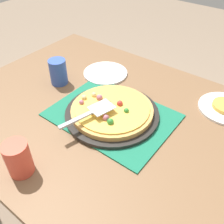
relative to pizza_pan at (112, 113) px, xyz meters
The scene contains 9 objects.
ground_plane 0.76m from the pizza_pan, ahead, with size 8.00×8.00×0.00m, color #84705B.
dining_table 0.12m from the pizza_pan, ahead, with size 1.40×1.00×0.75m.
placemat 0.01m from the pizza_pan, ahead, with size 0.48×0.36×0.01m, color #196B4C.
pizza_pan is the anchor object (origin of this frame).
pizza 0.02m from the pizza_pan, 32.54° to the left, with size 0.33×0.33×0.05m.
plate_side 0.32m from the pizza_pan, 46.67° to the right, with size 0.22×0.22×0.01m, color white.
cup_near 0.40m from the pizza_pan, 80.51° to the left, with size 0.08×0.08×0.12m, color #E04C38.
cup_far 0.35m from the pizza_pan, ahead, with size 0.08×0.08×0.12m, color #3351AD.
pizza_server 0.11m from the pizza_pan, 75.33° to the left, with size 0.10×0.23×0.01m.
Camera 1 is at (-0.47, 0.62, 1.43)m, focal length 40.61 mm.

